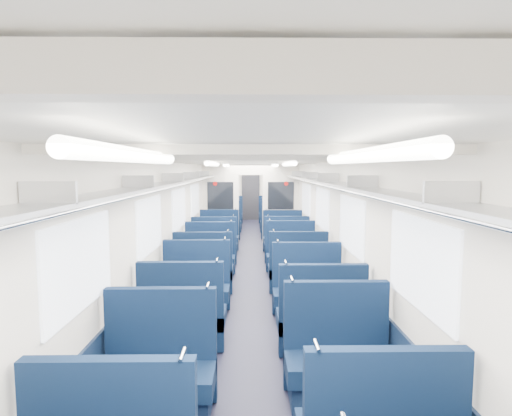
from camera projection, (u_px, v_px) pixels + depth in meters
name	position (u px, v px, depth m)	size (l,w,h in m)	color
floor	(251.00, 273.00, 8.66)	(2.80, 18.00, 0.01)	black
ceiling	(251.00, 161.00, 8.43)	(2.80, 18.00, 0.01)	white
wall_left	(183.00, 218.00, 8.53)	(0.02, 18.00, 2.35)	beige
dado_left	(185.00, 257.00, 8.61)	(0.03, 17.90, 0.70)	black
wall_right	(318.00, 217.00, 8.57)	(0.02, 18.00, 2.35)	beige
dado_right	(317.00, 256.00, 8.65)	(0.03, 17.90, 0.70)	black
wall_far	(251.00, 192.00, 17.51)	(2.80, 0.02, 2.35)	beige
luggage_rack_left	(192.00, 179.00, 8.46)	(0.36, 17.40, 0.18)	#B2B5BA
luggage_rack_right	(309.00, 179.00, 8.49)	(0.36, 17.40, 0.18)	#B2B5BA
windows	(251.00, 208.00, 8.07)	(2.78, 15.60, 0.75)	white
ceiling_fittings	(251.00, 163.00, 8.18)	(2.70, 16.06, 0.11)	silver
end_door	(251.00, 196.00, 17.46)	(0.75, 0.06, 2.00)	black
bulkhead	(251.00, 201.00, 11.98)	(2.80, 0.10, 2.35)	silver
seat_6	(159.00, 375.00, 3.70)	(1.02, 0.56, 1.14)	#0C1D39
seat_7	(338.00, 363.00, 3.93)	(1.02, 0.56, 1.14)	#0C1D39
seat_8	(183.00, 320.00, 5.03)	(1.02, 0.56, 1.14)	#0C1D39
seat_9	(320.00, 324.00, 4.91)	(1.02, 0.56, 1.14)	#0C1D39
seat_10	(196.00, 291.00, 6.21)	(1.02, 0.56, 1.14)	#0C1D39
seat_11	(308.00, 295.00, 6.02)	(1.02, 0.56, 1.14)	#0C1D39
seat_12	(204.00, 273.00, 7.27)	(1.02, 0.56, 1.14)	#0C1D39
seat_13	(297.00, 272.00, 7.32)	(1.02, 0.56, 1.14)	#0C1D39
seat_14	(210.00, 260.00, 8.33)	(1.02, 0.56, 1.14)	#0C1D39
seat_15	(291.00, 258.00, 8.51)	(1.02, 0.56, 1.14)	#0C1D39
seat_16	(215.00, 249.00, 9.47)	(1.02, 0.56, 1.14)	#0C1D39
seat_17	(286.00, 248.00, 9.58)	(1.02, 0.56, 1.14)	#0C1D39
seat_18	(219.00, 239.00, 10.77)	(1.02, 0.56, 1.14)	#0C1D39
seat_19	(283.00, 240.00, 10.66)	(1.02, 0.56, 1.14)	#0C1D39
seat_20	(224.00, 229.00, 12.63)	(1.02, 0.56, 1.14)	#0C1D39
seat_21	(277.00, 228.00, 12.80)	(1.02, 0.56, 1.14)	#0C1D39
seat_22	(226.00, 223.00, 13.85)	(1.02, 0.56, 1.14)	#0C1D39
seat_23	(275.00, 223.00, 13.81)	(1.02, 0.56, 1.14)	#0C1D39
seat_24	(228.00, 219.00, 14.90)	(1.02, 0.56, 1.14)	#0C1D39
seat_25	(274.00, 219.00, 14.95)	(1.02, 0.56, 1.14)	#0C1D39
seat_26	(229.00, 216.00, 16.06)	(1.02, 0.56, 1.14)	#0C1D39
seat_27	(272.00, 215.00, 16.19)	(1.02, 0.56, 1.14)	#0C1D39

